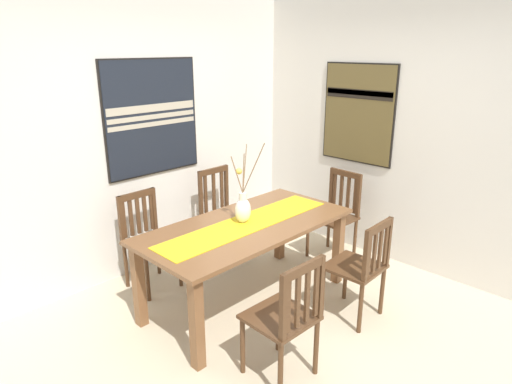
% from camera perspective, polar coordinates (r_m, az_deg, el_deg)
% --- Properties ---
extents(ground_plane, '(6.40, 6.40, 0.03)m').
position_cam_1_polar(ground_plane, '(3.76, 3.79, -17.85)').
color(ground_plane, beige).
extents(wall_back, '(6.40, 0.12, 2.70)m').
position_cam_1_polar(wall_back, '(4.54, -14.03, 6.97)').
color(wall_back, silver).
rests_on(wall_back, ground_plane).
extents(wall_side, '(0.12, 6.40, 2.70)m').
position_cam_1_polar(wall_side, '(4.70, 19.23, 6.85)').
color(wall_side, silver).
rests_on(wall_side, ground_plane).
extents(dining_table, '(1.88, 0.90, 0.75)m').
position_cam_1_polar(dining_table, '(3.84, -1.19, -5.55)').
color(dining_table, brown).
rests_on(dining_table, ground_plane).
extents(table_runner, '(1.73, 0.36, 0.01)m').
position_cam_1_polar(table_runner, '(3.80, -1.20, -4.04)').
color(table_runner, gold).
rests_on(table_runner, dining_table).
extents(centerpiece_vase, '(0.21, 0.28, 0.71)m').
position_cam_1_polar(centerpiece_vase, '(3.78, -1.70, -2.00)').
color(centerpiece_vase, silver).
rests_on(centerpiece_vase, dining_table).
extents(chair_0, '(0.43, 0.43, 0.89)m').
position_cam_1_polar(chair_0, '(3.79, 13.26, -9.27)').
color(chair_0, '#4C301C').
rests_on(chair_0, ground_plane).
extents(chair_1, '(0.44, 0.44, 0.94)m').
position_cam_1_polar(chair_1, '(4.84, 10.24, -2.71)').
color(chair_1, '#4C301C').
rests_on(chair_1, ground_plane).
extents(chair_2, '(0.43, 0.43, 0.92)m').
position_cam_1_polar(chair_2, '(3.07, 3.92, -15.66)').
color(chair_2, '#4C301C').
rests_on(chair_2, ground_plane).
extents(chair_3, '(0.42, 0.42, 0.97)m').
position_cam_1_polar(chair_3, '(4.77, -4.34, -2.71)').
color(chair_3, '#4C301C').
rests_on(chair_3, ground_plane).
extents(chair_4, '(0.43, 0.43, 0.91)m').
position_cam_1_polar(chair_4, '(4.30, -13.77, -5.72)').
color(chair_4, '#4C301C').
rests_on(chair_4, ground_plane).
extents(painting_on_back_wall, '(1.03, 0.05, 1.11)m').
position_cam_1_polar(painting_on_back_wall, '(4.49, -13.20, 9.29)').
color(painting_on_back_wall, black).
extents(painting_on_side_wall, '(0.05, 0.84, 1.04)m').
position_cam_1_polar(painting_on_side_wall, '(4.88, 13.01, 9.78)').
color(painting_on_side_wall, black).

